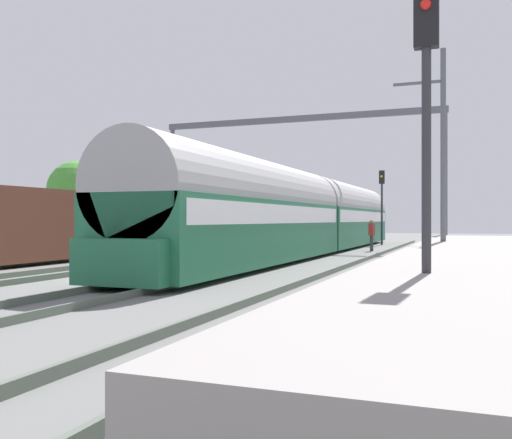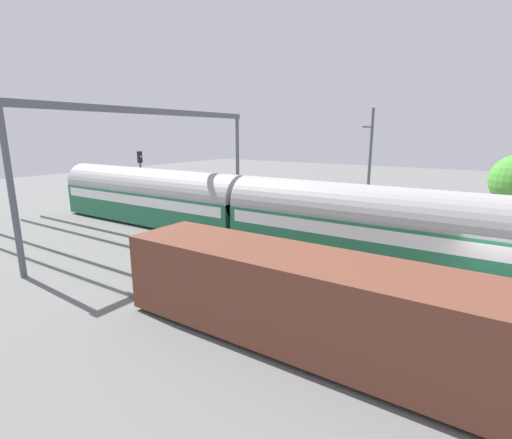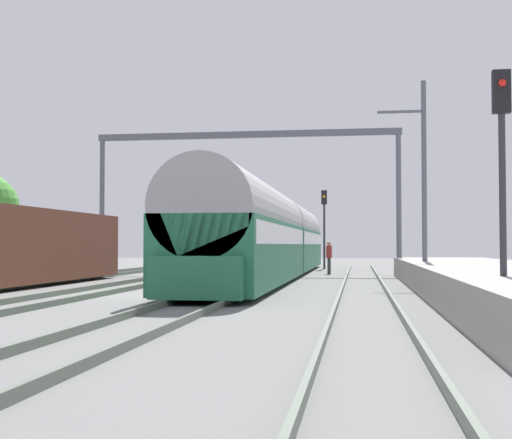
{
  "view_description": "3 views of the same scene",
  "coord_description": "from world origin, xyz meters",
  "px_view_note": "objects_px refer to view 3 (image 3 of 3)",
  "views": [
    {
      "loc": [
        9.77,
        -14.52,
        1.7
      ],
      "look_at": [
        2.12,
        5.61,
        1.7
      ],
      "focal_mm": 40.11,
      "sensor_mm": 36.0,
      "label": 1
    },
    {
      "loc": [
        -15.94,
        0.23,
        6.45
      ],
      "look_at": [
        -0.47,
        10.41,
        2.14
      ],
      "focal_mm": 26.22,
      "sensor_mm": 36.0,
      "label": 2
    },
    {
      "loc": [
        6.17,
        -20.76,
        1.55
      ],
      "look_at": [
        1.06,
        14.6,
        2.82
      ],
      "focal_mm": 49.65,
      "sensor_mm": 36.0,
      "label": 3
    }
  ],
  "objects_px": {
    "railway_signal_near": "(502,160)",
    "catenary_gantry": "(246,166)",
    "freight_car": "(25,247)",
    "passenger_train": "(273,236)",
    "railway_signal_far": "(324,218)",
    "person_crossing": "(329,254)"
  },
  "relations": [
    {
      "from": "railway_signal_near",
      "to": "catenary_gantry",
      "type": "relative_size",
      "value": 0.3
    },
    {
      "from": "freight_car",
      "to": "catenary_gantry",
      "type": "relative_size",
      "value": 0.76
    },
    {
      "from": "passenger_train",
      "to": "railway_signal_far",
      "type": "distance_m",
      "value": 11.59
    },
    {
      "from": "freight_car",
      "to": "railway_signal_near",
      "type": "xyz_separation_m",
      "value": [
        15.47,
        -10.2,
        1.83
      ]
    },
    {
      "from": "freight_car",
      "to": "catenary_gantry",
      "type": "bearing_deg",
      "value": 64.7
    },
    {
      "from": "catenary_gantry",
      "to": "railway_signal_far",
      "type": "bearing_deg",
      "value": 57.98
    },
    {
      "from": "person_crossing",
      "to": "railway_signal_far",
      "type": "distance_m",
      "value": 8.24
    },
    {
      "from": "person_crossing",
      "to": "railway_signal_far",
      "type": "relative_size",
      "value": 0.35
    },
    {
      "from": "railway_signal_near",
      "to": "catenary_gantry",
      "type": "height_order",
      "value": "catenary_gantry"
    },
    {
      "from": "railway_signal_far",
      "to": "catenary_gantry",
      "type": "height_order",
      "value": "catenary_gantry"
    },
    {
      "from": "passenger_train",
      "to": "freight_car",
      "type": "height_order",
      "value": "passenger_train"
    },
    {
      "from": "freight_car",
      "to": "railway_signal_far",
      "type": "relative_size",
      "value": 2.59
    },
    {
      "from": "freight_car",
      "to": "railway_signal_far",
      "type": "height_order",
      "value": "railway_signal_far"
    },
    {
      "from": "passenger_train",
      "to": "railway_signal_near",
      "type": "bearing_deg",
      "value": -69.48
    },
    {
      "from": "person_crossing",
      "to": "railway_signal_far",
      "type": "xyz_separation_m",
      "value": [
        -0.62,
        7.92,
        2.18
      ]
    },
    {
      "from": "freight_car",
      "to": "railway_signal_near",
      "type": "distance_m",
      "value": 18.62
    },
    {
      "from": "passenger_train",
      "to": "catenary_gantry",
      "type": "relative_size",
      "value": 1.92
    },
    {
      "from": "person_crossing",
      "to": "passenger_train",
      "type": "bearing_deg",
      "value": -28.15
    },
    {
      "from": "catenary_gantry",
      "to": "freight_car",
      "type": "bearing_deg",
      "value": -115.3
    },
    {
      "from": "passenger_train",
      "to": "railway_signal_near",
      "type": "height_order",
      "value": "railway_signal_near"
    },
    {
      "from": "person_crossing",
      "to": "railway_signal_far",
      "type": "height_order",
      "value": "railway_signal_far"
    },
    {
      "from": "person_crossing",
      "to": "catenary_gantry",
      "type": "relative_size",
      "value": 0.1
    }
  ]
}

